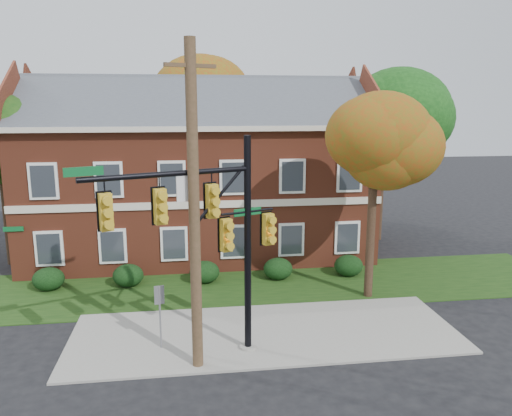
{
  "coord_description": "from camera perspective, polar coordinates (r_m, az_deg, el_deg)",
  "views": [
    {
      "loc": [
        -2.67,
        -15.69,
        8.21
      ],
      "look_at": [
        -0.08,
        3.0,
        4.3
      ],
      "focal_mm": 35.0,
      "sensor_mm": 36.0,
      "label": 1
    }
  ],
  "objects": [
    {
      "name": "sign_post",
      "position": [
        17.39,
        -10.95,
        -11.01
      ],
      "size": [
        0.33,
        0.12,
        2.3
      ],
      "rotation": [
        0.0,
        0.0,
        0.25
      ],
      "color": "slate",
      "rests_on": "ground"
    },
    {
      "name": "hedge_center",
      "position": [
        23.68,
        -5.9,
        -7.3
      ],
      "size": [
        1.4,
        1.26,
        1.05
      ],
      "primitive_type": "ellipsoid",
      "color": "black",
      "rests_on": "ground"
    },
    {
      "name": "hedge_far_right",
      "position": [
        24.88,
        10.53,
        -6.49
      ],
      "size": [
        1.4,
        1.26,
        1.05
      ],
      "primitive_type": "ellipsoid",
      "color": "black",
      "rests_on": "ground"
    },
    {
      "name": "hedge_right",
      "position": [
        24.04,
        2.53,
        -6.96
      ],
      "size": [
        1.4,
        1.26,
        1.05
      ],
      "primitive_type": "ellipsoid",
      "color": "black",
      "rests_on": "ground"
    },
    {
      "name": "utility_pole",
      "position": [
        15.02,
        -7.09,
        -0.28
      ],
      "size": [
        1.49,
        0.7,
        10.09
      ],
      "rotation": [
        0.0,
        0.0,
        0.39
      ],
      "color": "#43351F",
      "rests_on": "ground"
    },
    {
      "name": "ground",
      "position": [
        17.91,
        1.62,
        -15.59
      ],
      "size": [
        120.0,
        120.0,
        0.0
      ],
      "primitive_type": "plane",
      "color": "black",
      "rests_on": "ground"
    },
    {
      "name": "tree_near_right",
      "position": [
        21.15,
        14.15,
        7.17
      ],
      "size": [
        4.5,
        4.25,
        8.58
      ],
      "color": "black",
      "rests_on": "ground"
    },
    {
      "name": "sidewalk",
      "position": [
        18.77,
        1.1,
        -14.1
      ],
      "size": [
        14.0,
        5.0,
        0.08
      ],
      "primitive_type": "cube",
      "color": "gray",
      "rests_on": "ground"
    },
    {
      "name": "hedge_far_left",
      "position": [
        24.51,
        -22.63,
        -7.51
      ],
      "size": [
        1.4,
        1.26,
        1.05
      ],
      "primitive_type": "ellipsoid",
      "color": "black",
      "rests_on": "ground"
    },
    {
      "name": "hedge_left",
      "position": [
        23.84,
        -14.41,
        -7.49
      ],
      "size": [
        1.4,
        1.26,
        1.05
      ],
      "primitive_type": "ellipsoid",
      "color": "black",
      "rests_on": "ground"
    },
    {
      "name": "tree_right_rear",
      "position": [
        30.92,
        15.2,
        11.14
      ],
      "size": [
        6.3,
        5.95,
        10.62
      ],
      "color": "black",
      "rests_on": "ground"
    },
    {
      "name": "tree_left_rear",
      "position": [
        28.08,
        -26.95,
        7.32
      ],
      "size": [
        5.4,
        5.1,
        8.88
      ],
      "color": "black",
      "rests_on": "ground"
    },
    {
      "name": "tree_far_rear",
      "position": [
        35.55,
        -4.77,
        12.68
      ],
      "size": [
        6.84,
        6.46,
        11.52
      ],
      "color": "black",
      "rests_on": "ground"
    },
    {
      "name": "traffic_signal",
      "position": [
        15.55,
        -5.19,
        -2.08
      ],
      "size": [
        6.11,
        2.61,
        7.28
      ],
      "rotation": [
        0.0,
        0.0,
        0.38
      ],
      "color": "gray",
      "rests_on": "ground"
    },
    {
      "name": "grass_strip",
      "position": [
        23.34,
        -0.84,
        -8.84
      ],
      "size": [
        30.0,
        6.0,
        0.04
      ],
      "primitive_type": "cube",
      "color": "#193811",
      "rests_on": "ground"
    },
    {
      "name": "apartment_building",
      "position": [
        27.84,
        -6.49,
        4.98
      ],
      "size": [
        18.8,
        8.8,
        9.74
      ],
      "color": "brown",
      "rests_on": "ground"
    }
  ]
}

